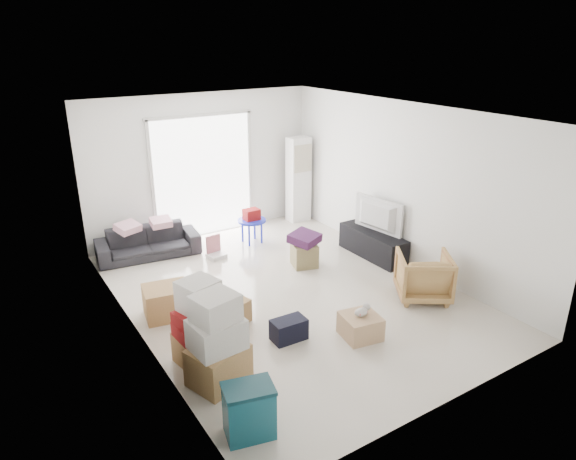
# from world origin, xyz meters

# --- Properties ---
(room_shell) EXTENTS (4.98, 6.48, 3.18)m
(room_shell) POSITION_xyz_m (0.00, 0.00, 1.35)
(room_shell) COLOR beige
(room_shell) RESTS_ON ground
(sliding_door) EXTENTS (2.10, 0.04, 2.33)m
(sliding_door) POSITION_xyz_m (0.00, 2.98, 1.24)
(sliding_door) COLOR white
(sliding_door) RESTS_ON room_shell
(ac_tower) EXTENTS (0.45, 0.30, 1.75)m
(ac_tower) POSITION_xyz_m (1.95, 2.65, 0.88)
(ac_tower) COLOR white
(ac_tower) RESTS_ON room_shell
(tv_console) EXTENTS (0.41, 1.38, 0.46)m
(tv_console) POSITION_xyz_m (2.00, 0.36, 0.23)
(tv_console) COLOR black
(tv_console) RESTS_ON room_shell
(television) EXTENTS (0.72, 1.09, 0.13)m
(television) POSITION_xyz_m (2.00, 0.36, 0.53)
(television) COLOR black
(television) RESTS_ON tv_console
(sofa) EXTENTS (1.80, 0.73, 0.68)m
(sofa) POSITION_xyz_m (-1.32, 2.50, 0.34)
(sofa) COLOR black
(sofa) RESTS_ON room_shell
(pillow_left) EXTENTS (0.49, 0.44, 0.13)m
(pillow_left) POSITION_xyz_m (-1.64, 2.50, 0.75)
(pillow_left) COLOR #F4B2C4
(pillow_left) RESTS_ON sofa
(pillow_right) EXTENTS (0.35, 0.29, 0.11)m
(pillow_right) POSITION_xyz_m (-1.07, 2.46, 0.74)
(pillow_right) COLOR #F4B2C4
(pillow_right) RESTS_ON sofa
(armchair) EXTENTS (1.00, 0.99, 0.76)m
(armchair) POSITION_xyz_m (1.61, -1.19, 0.38)
(armchair) COLOR tan
(armchair) RESTS_ON room_shell
(storage_bins) EXTENTS (0.55, 0.44, 0.56)m
(storage_bins) POSITION_xyz_m (-1.90, -2.28, 0.28)
(storage_bins) COLOR #145263
(storage_bins) RESTS_ON room_shell
(box_stack_a) EXTENTS (0.72, 0.66, 1.10)m
(box_stack_a) POSITION_xyz_m (-1.80, -1.38, 0.49)
(box_stack_a) COLOR #B48151
(box_stack_a) RESTS_ON room_shell
(box_stack_b) EXTENTS (0.62, 0.61, 1.08)m
(box_stack_b) POSITION_xyz_m (-1.80, -0.92, 0.47)
(box_stack_b) COLOR #B48151
(box_stack_b) RESTS_ON room_shell
(box_stack_c) EXTENTS (0.68, 0.60, 0.44)m
(box_stack_c) POSITION_xyz_m (-1.77, 0.34, 0.22)
(box_stack_c) COLOR #B48151
(box_stack_c) RESTS_ON room_shell
(loose_box) EXTENTS (0.49, 0.49, 0.33)m
(loose_box) POSITION_xyz_m (-1.09, -0.29, 0.16)
(loose_box) COLOR #B48151
(loose_box) RESTS_ON room_shell
(duffel_bag) EXTENTS (0.45, 0.28, 0.28)m
(duffel_bag) POSITION_xyz_m (-0.67, -1.07, 0.14)
(duffel_bag) COLOR black
(duffel_bag) RESTS_ON room_shell
(ottoman) EXTENTS (0.49, 0.49, 0.39)m
(ottoman) POSITION_xyz_m (0.77, 0.69, 0.20)
(ottoman) COLOR olive
(ottoman) RESTS_ON room_shell
(blanket) EXTENTS (0.56, 0.56, 0.14)m
(blanket) POSITION_xyz_m (0.77, 0.69, 0.46)
(blanket) COLOR #532151
(blanket) RESTS_ON ottoman
(kids_table) EXTENTS (0.53, 0.53, 0.66)m
(kids_table) POSITION_xyz_m (0.52, 2.07, 0.47)
(kids_table) COLOR #1B28C8
(kids_table) RESTS_ON room_shell
(toy_walker) EXTENTS (0.32, 0.29, 0.39)m
(toy_walker) POSITION_xyz_m (-0.36, 1.82, 0.11)
(toy_walker) COLOR silver
(toy_walker) RESTS_ON room_shell
(wood_crate) EXTENTS (0.53, 0.53, 0.31)m
(wood_crate) POSITION_xyz_m (0.14, -1.51, 0.15)
(wood_crate) COLOR tan
(wood_crate) RESTS_ON room_shell
(plush_bunny) EXTENTS (0.26, 0.15, 0.13)m
(plush_bunny) POSITION_xyz_m (0.17, -1.51, 0.37)
(plush_bunny) COLOR #B2ADA8
(plush_bunny) RESTS_ON wood_crate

